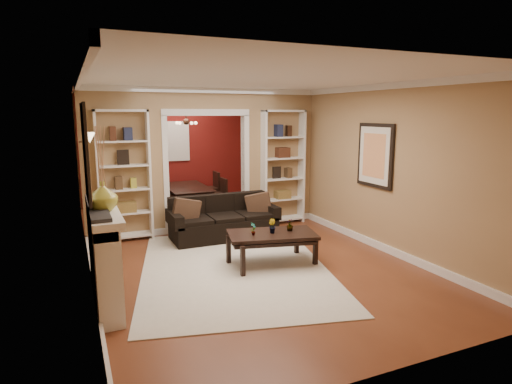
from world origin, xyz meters
name	(u,v)px	position (x,y,z in m)	size (l,w,h in m)	color
floor	(229,245)	(0.00, 0.00, 0.00)	(8.00, 8.00, 0.00)	brown
ceiling	(227,84)	(0.00, 0.00, 2.70)	(8.00, 8.00, 0.00)	white
wall_back	(173,149)	(0.00, 4.00, 1.35)	(8.00, 8.00, 0.00)	#A17F55
wall_front	(395,223)	(0.00, -4.00, 1.35)	(8.00, 8.00, 0.00)	#A17F55
wall_left	(82,175)	(-2.25, 0.00, 1.35)	(8.00, 8.00, 0.00)	#A17F55
wall_right	(341,161)	(2.25, 0.00, 1.35)	(8.00, 8.00, 0.00)	#A17F55
partition_wall	(206,160)	(0.00, 1.20, 1.35)	(4.50, 0.15, 2.70)	#A17F55
red_back_panel	(174,150)	(0.00, 3.97, 1.32)	(4.44, 0.04, 2.64)	maroon
dining_window	(174,141)	(0.00, 3.93, 1.55)	(0.78, 0.03, 0.98)	#8CA5CC
area_rug	(234,268)	(-0.30, -1.07, 0.01)	(2.63, 3.68, 0.01)	beige
sofa	(224,218)	(0.07, 0.45, 0.38)	(1.94, 0.84, 0.76)	black
pillow_left	(186,210)	(-0.62, 0.43, 0.60)	(0.45, 0.13, 0.45)	#523723
pillow_right	(259,203)	(0.76, 0.43, 0.59)	(0.45, 0.13, 0.45)	#523723
coffee_table	(272,249)	(0.27, -1.14, 0.24)	(1.29, 0.70, 0.49)	black
plant_left	(253,229)	(-0.03, -1.14, 0.58)	(0.10, 0.07, 0.19)	#336626
plant_center	(272,226)	(0.27, -1.14, 0.59)	(0.11, 0.09, 0.21)	#336626
plant_right	(290,225)	(0.57, -1.14, 0.58)	(0.10, 0.10, 0.19)	#336626
bookshelf_left	(124,176)	(-1.55, 1.03, 1.15)	(0.90, 0.30, 2.30)	white
bookshelf_right	(283,168)	(1.55, 1.03, 1.15)	(0.90, 0.30, 2.30)	white
fireplace	(106,255)	(-2.09, -1.50, 0.58)	(0.32, 1.70, 1.16)	white
vase	(103,196)	(-2.09, -1.69, 1.33)	(0.32, 0.32, 0.33)	#AAA936
mirror	(86,153)	(-2.23, -1.50, 1.80)	(0.03, 0.95, 1.10)	silver
wall_sconce	(86,140)	(-2.15, 0.55, 1.83)	(0.18, 0.18, 0.22)	#FFE0A5
framed_art	(375,155)	(2.21, -1.00, 1.55)	(0.04, 0.85, 1.05)	black
dining_table	(188,199)	(0.05, 2.83, 0.29)	(0.92, 1.65, 0.58)	black
dining_chair_nw	(167,195)	(-0.50, 2.53, 0.47)	(0.47, 0.47, 0.94)	black
dining_chair_ne	(215,195)	(0.60, 2.53, 0.40)	(0.39, 0.39, 0.79)	black
dining_chair_sw	(162,191)	(-0.50, 3.13, 0.47)	(0.46, 0.46, 0.93)	black
dining_chair_se	(207,189)	(0.60, 3.13, 0.43)	(0.43, 0.43, 0.87)	black
chandelier	(186,123)	(0.00, 2.70, 2.02)	(0.50, 0.50, 0.30)	#3D271C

